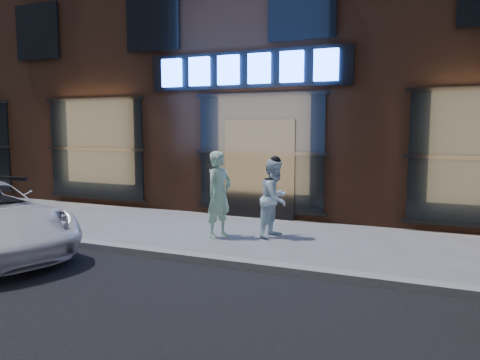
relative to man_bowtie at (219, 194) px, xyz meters
name	(u,v)px	position (x,y,z in m)	size (l,w,h in m)	color
ground	(177,259)	(0.04, -1.75, -0.87)	(90.00, 90.00, 0.00)	slate
curb	(177,255)	(0.04, -1.75, -0.81)	(60.00, 0.25, 0.12)	gray
storefront_building	(306,33)	(0.04, 6.24, 4.28)	(30.20, 8.28, 10.30)	#54301E
man_bowtie	(219,194)	(0.00, 0.00, 0.00)	(0.63, 0.42, 1.74)	#B5EED2
man_cap	(275,198)	(1.03, 0.46, -0.08)	(0.77, 0.60, 1.58)	white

